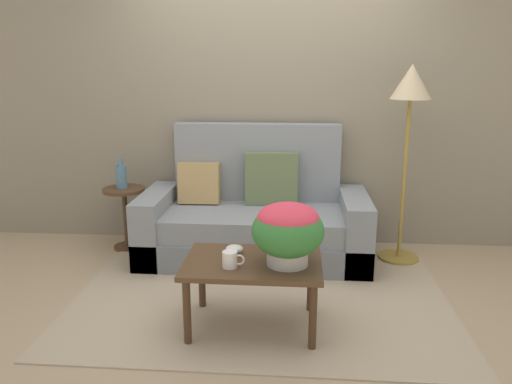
% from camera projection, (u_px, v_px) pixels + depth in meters
% --- Properties ---
extents(ground_plane, '(14.00, 14.00, 0.00)m').
position_uv_depth(ground_plane, '(261.00, 298.00, 3.57)').
color(ground_plane, tan).
extents(wall_back, '(6.40, 0.12, 2.85)m').
position_uv_depth(wall_back, '(272.00, 88.00, 4.46)').
color(wall_back, gray).
rests_on(wall_back, ground).
extents(area_rug, '(2.65, 1.83, 0.01)m').
position_uv_depth(area_rug, '(261.00, 298.00, 3.55)').
color(area_rug, tan).
rests_on(area_rug, ground).
extents(couch, '(1.92, 0.87, 1.13)m').
position_uv_depth(couch, '(254.00, 220.00, 4.30)').
color(couch, slate).
rests_on(couch, ground).
extents(coffee_table, '(0.85, 0.58, 0.45)m').
position_uv_depth(coffee_table, '(253.00, 270.00, 3.08)').
color(coffee_table, '#442D1B').
rests_on(coffee_table, ground).
extents(side_table, '(0.37, 0.37, 0.56)m').
position_uv_depth(side_table, '(125.00, 207.00, 4.45)').
color(side_table, '#4C331E').
rests_on(side_table, ground).
extents(floor_lamp, '(0.34, 0.34, 1.64)m').
position_uv_depth(floor_lamp, '(410.00, 105.00, 3.95)').
color(floor_lamp, olive).
rests_on(floor_lamp, ground).
extents(potted_plant, '(0.44, 0.44, 0.38)m').
position_uv_depth(potted_plant, '(288.00, 229.00, 2.96)').
color(potted_plant, '#B7B2A8').
rests_on(potted_plant, coffee_table).
extents(coffee_mug, '(0.14, 0.09, 0.10)m').
position_uv_depth(coffee_mug, '(230.00, 260.00, 2.95)').
color(coffee_mug, white).
rests_on(coffee_mug, coffee_table).
extents(snack_bowl, '(0.11, 0.11, 0.06)m').
position_uv_depth(snack_bowl, '(234.00, 249.00, 3.16)').
color(snack_bowl, silver).
rests_on(snack_bowl, coffee_table).
extents(table_vase, '(0.10, 0.10, 0.26)m').
position_uv_depth(table_vase, '(121.00, 176.00, 4.38)').
color(table_vase, slate).
rests_on(table_vase, side_table).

